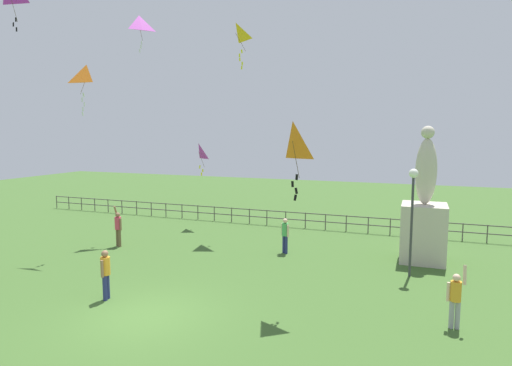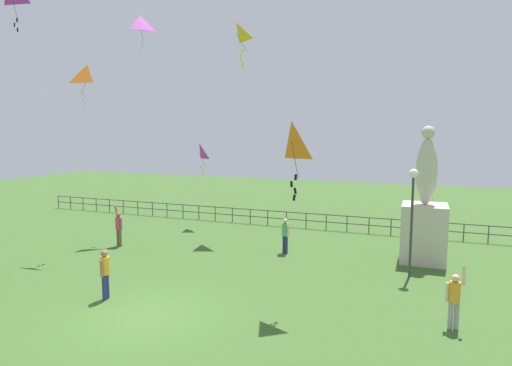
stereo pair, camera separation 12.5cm
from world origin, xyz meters
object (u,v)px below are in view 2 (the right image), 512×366
person_0 (105,271)px  kite_2 (140,27)px  person_3 (119,226)px  kite_4 (237,34)px  statue_monument (424,221)px  kite_0 (87,78)px  person_2 (285,233)px  kite_1 (292,143)px  kite_5 (199,153)px  person_1 (455,297)px  lamppost (413,199)px

person_0 → kite_2: (-5.01, 9.34, 10.60)m
person_3 → kite_4: size_ratio=0.85×
statue_monument → kite_0: 16.86m
person_2 → statue_monument: bearing=9.2°
statue_monument → kite_1: bearing=-119.8°
statue_monument → kite_5: 13.36m
person_0 → person_2: bearing=62.1°
person_3 → kite_4: kite_4 is taller
person_3 → kite_5: size_ratio=1.05×
kite_0 → kite_1: bearing=-17.0°
statue_monument → kite_5: statue_monument is taller
person_0 → person_3: 7.20m
person_1 → kite_2: size_ratio=0.98×
kite_0 → person_0: bearing=-45.3°
person_0 → person_2: person_0 is taller
kite_1 → kite_4: kite_4 is taller
person_3 → person_1: bearing=-14.8°
statue_monument → person_1: 6.94m
person_1 → kite_0: 17.86m
statue_monument → person_2: statue_monument is taller
kite_5 → person_2: bearing=-30.0°
person_1 → kite_0: kite_0 is taller
kite_0 → kite_5: 7.90m
kite_2 → kite_4: 5.44m
person_3 → lamppost: bearing=1.6°
kite_1 → person_2: bearing=108.9°
kite_0 → kite_4: 8.26m
person_1 → person_3: size_ratio=0.95×
person_2 → kite_5: size_ratio=0.86×
person_0 → person_1: bearing=9.5°
statue_monument → kite_5: size_ratio=3.08×
person_3 → kite_0: 7.38m
lamppost → kite_2: size_ratio=2.18×
person_1 → statue_monument: bearing=97.1°
kite_2 → statue_monument: bearing=-2.5°
person_1 → kite_4: 17.33m
person_0 → kite_4: size_ratio=0.73×
person_2 → kite_4: 11.27m
statue_monument → person_0: 13.40m
person_0 → kite_4: bearing=89.0°
kite_4 → kite_2: bearing=-164.0°
kite_0 → kite_5: size_ratio=1.20×
lamppost → kite_4: (-9.50, 4.57, 7.92)m
person_2 → kite_5: kite_5 is taller
person_0 → kite_5: (-2.59, 11.53, 3.54)m
person_0 → kite_1: (6.13, 1.62, 4.38)m
kite_5 → lamppost: bearing=-23.2°
statue_monument → kite_0: bearing=-166.3°
person_0 → kite_1: kite_1 is taller
person_1 → person_2: size_ratio=1.15×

